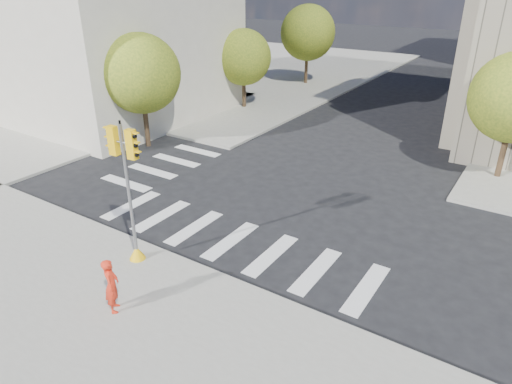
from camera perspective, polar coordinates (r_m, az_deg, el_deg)
ground at (r=18.86m, az=0.67°, el=-3.53°), size 160.00×160.00×0.00m
sidewalk_far_left at (r=50.08m, az=-2.70°, el=15.03°), size 28.00×40.00×0.15m
classical_building at (r=36.33m, az=-20.78°, el=19.71°), size 19.00×15.00×12.70m
tree_lw_near at (r=26.83m, az=-14.19°, el=14.13°), size 4.40×4.40×6.41m
tree_lw_mid at (r=34.39m, az=-1.56°, el=16.48°), size 4.00×4.00×5.77m
tree_lw_far at (r=42.82m, az=6.50°, el=19.16°), size 4.80×4.80×6.95m
traffic_signal at (r=15.65m, az=-15.42°, el=-1.47°), size 1.07×0.56×5.00m
photographer at (r=14.11m, az=-17.60°, el=-11.07°), size 0.74×0.75×1.74m
planter_wall at (r=29.75m, az=-20.39°, el=6.78°), size 5.98×1.41×0.50m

